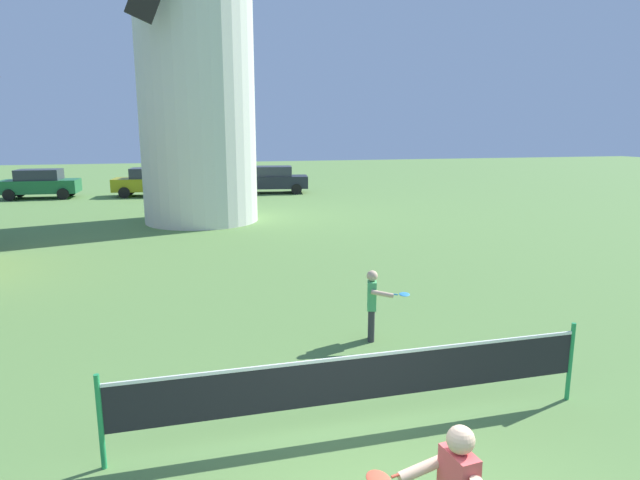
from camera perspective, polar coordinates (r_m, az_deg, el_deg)
The scene contains 6 objects.
windmill at distance 22.43m, azimuth -13.29°, elevation 21.87°, with size 9.19×5.20×16.20m.
tennis_net at distance 6.70m, azimuth 4.56°, elevation -14.41°, with size 6.00×0.06×1.10m.
player_far at distance 9.38m, azimuth 5.66°, elevation -6.49°, with size 0.70×0.68×1.26m.
parked_car_green at distance 32.80m, azimuth -27.63°, elevation 5.36°, with size 3.96×2.06×1.56m.
parked_car_mustard at distance 31.59m, azimuth -17.19°, elevation 5.97°, with size 4.58×2.25×1.56m.
parked_car_black at distance 31.74m, azimuth -5.22°, elevation 6.46°, with size 4.44×2.41×1.56m.
Camera 1 is at (-1.72, -3.71, 3.62)m, focal length 30.09 mm.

